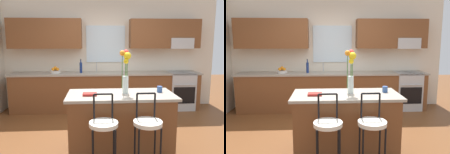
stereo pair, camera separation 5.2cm
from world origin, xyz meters
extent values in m
plane|color=brown|center=(0.00, 0.00, 0.00)|extent=(14.00, 14.00, 0.00)
cube|color=beige|center=(0.00, 2.06, 1.35)|extent=(5.60, 0.12, 2.70)
cube|color=brown|center=(-1.44, 1.83, 1.85)|extent=(1.72, 0.34, 0.70)
cube|color=brown|center=(1.44, 1.83, 1.85)|extent=(1.72, 0.34, 0.70)
cube|color=silver|center=(0.00, 1.99, 1.60)|extent=(0.97, 0.03, 0.90)
cube|color=#B7BABC|center=(1.84, 1.80, 1.62)|extent=(0.56, 0.36, 0.26)
cube|color=brown|center=(0.00, 1.70, 0.44)|extent=(4.50, 0.60, 0.88)
cube|color=#9E9384|center=(0.00, 1.70, 0.90)|extent=(4.56, 0.64, 0.04)
cube|color=#B7BABC|center=(-0.23, 1.70, 0.85)|extent=(0.54, 0.38, 0.11)
cylinder|color=#B7BABC|center=(-0.23, 1.86, 1.03)|extent=(0.02, 0.02, 0.22)
cylinder|color=#B7BABC|center=(-0.23, 1.80, 1.14)|extent=(0.02, 0.12, 0.02)
cube|color=#B7BABC|center=(1.84, 1.68, 0.46)|extent=(0.60, 0.60, 0.92)
cube|color=black|center=(1.84, 1.38, 0.40)|extent=(0.52, 0.02, 0.40)
cylinder|color=#B7BABC|center=(1.84, 1.35, 0.66)|extent=(0.50, 0.02, 0.02)
cube|color=brown|center=(0.12, -0.49, 0.44)|extent=(1.50, 0.67, 0.88)
cube|color=#9E9384|center=(0.12, -0.49, 0.90)|extent=(1.58, 0.75, 0.04)
cylinder|color=black|center=(-0.29, -0.95, 0.33)|extent=(0.02, 0.02, 0.66)
cylinder|color=black|center=(-0.02, -0.95, 0.33)|extent=(0.02, 0.02, 0.66)
cylinder|color=silver|center=(-0.16, -1.08, 0.69)|extent=(0.36, 0.36, 0.05)
cylinder|color=black|center=(-0.28, -0.95, 0.87)|extent=(0.02, 0.02, 0.32)
cylinder|color=black|center=(-0.04, -0.95, 0.87)|extent=(0.02, 0.02, 0.32)
cylinder|color=black|center=(-0.16, -0.95, 1.03)|extent=(0.23, 0.02, 0.02)
cylinder|color=black|center=(0.26, -0.95, 0.33)|extent=(0.02, 0.02, 0.66)
cylinder|color=black|center=(0.53, -0.95, 0.33)|extent=(0.02, 0.02, 0.66)
cylinder|color=silver|center=(0.39, -1.08, 0.69)|extent=(0.36, 0.36, 0.05)
cylinder|color=black|center=(0.27, -0.95, 0.87)|extent=(0.02, 0.02, 0.32)
cylinder|color=black|center=(0.51, -0.95, 0.87)|extent=(0.02, 0.02, 0.32)
cylinder|color=black|center=(0.39, -0.95, 1.03)|extent=(0.23, 0.02, 0.02)
cylinder|color=silver|center=(0.19, -0.47, 1.05)|extent=(0.09, 0.09, 0.26)
cylinder|color=#3D722D|center=(0.21, -0.48, 1.24)|extent=(0.01, 0.01, 0.48)
sphere|color=yellow|center=(0.21, -0.48, 1.48)|extent=(0.11, 0.11, 0.11)
cylinder|color=#3D722D|center=(0.19, -0.42, 1.26)|extent=(0.01, 0.01, 0.52)
sphere|color=red|center=(0.19, -0.42, 1.52)|extent=(0.10, 0.10, 0.10)
cylinder|color=#3D722D|center=(0.14, -0.47, 1.26)|extent=(0.01, 0.01, 0.52)
sphere|color=orange|center=(0.14, -0.47, 1.52)|extent=(0.08, 0.08, 0.08)
cylinder|color=#3D722D|center=(0.19, -0.49, 1.20)|extent=(0.01, 0.01, 0.40)
sphere|color=yellow|center=(0.19, -0.49, 1.40)|extent=(0.08, 0.08, 0.08)
cylinder|color=#33518C|center=(0.72, -0.42, 0.97)|extent=(0.08, 0.08, 0.09)
cube|color=maroon|center=(-0.34, -0.56, 0.94)|extent=(0.20, 0.15, 0.03)
cylinder|color=silver|center=(-1.22, 1.70, 0.95)|extent=(0.24, 0.24, 0.06)
sphere|color=orange|center=(-1.16, 1.70, 1.01)|extent=(0.07, 0.07, 0.07)
sphere|color=orange|center=(-1.22, 1.75, 1.01)|extent=(0.07, 0.07, 0.07)
sphere|color=orange|center=(-1.27, 1.70, 1.01)|extent=(0.08, 0.08, 0.08)
sphere|color=orange|center=(-1.22, 1.70, 1.04)|extent=(0.08, 0.08, 0.08)
cylinder|color=navy|center=(-0.61, 1.70, 1.05)|extent=(0.06, 0.06, 0.25)
cylinder|color=navy|center=(-0.61, 1.70, 1.21)|extent=(0.03, 0.03, 0.07)
cylinder|color=black|center=(-0.61, 1.70, 1.25)|extent=(0.03, 0.03, 0.02)
camera|label=1|loc=(-0.24, -3.73, 1.71)|focal=36.32mm
camera|label=2|loc=(-0.19, -3.73, 1.71)|focal=36.32mm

